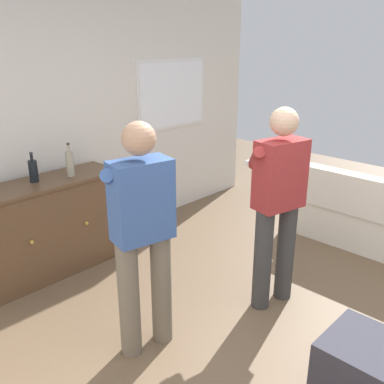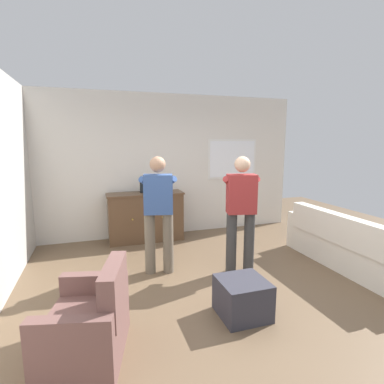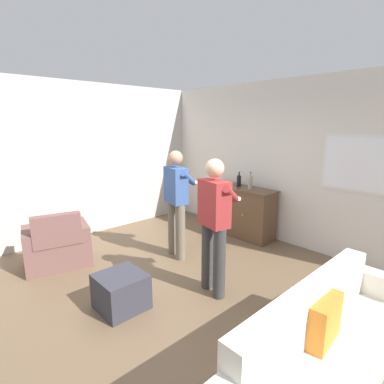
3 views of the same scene
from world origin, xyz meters
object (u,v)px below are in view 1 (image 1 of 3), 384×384
object	(u,v)px
ottoman	(365,370)
person_standing_right	(277,200)
bottle_wine_green	(33,171)
person_standing_left	(142,230)
sideboard_cabinet	(48,228)
bottle_liquor_amber	(70,163)

from	to	relation	value
ottoman	person_standing_right	xyz separation A→B (m)	(0.49, 1.02, 0.73)
bottle_wine_green	person_standing_left	distance (m)	1.52
bottle_wine_green	person_standing_right	xyz separation A→B (m)	(1.11, -1.86, -0.09)
sideboard_cabinet	bottle_wine_green	xyz separation A→B (m)	(-0.05, 0.04, 0.57)
person_standing_right	bottle_wine_green	bearing A→B (deg)	120.82
person_standing_right	ottoman	bearing A→B (deg)	-115.50
bottle_wine_green	person_standing_right	world-z (taller)	person_standing_right
sideboard_cabinet	person_standing_right	world-z (taller)	person_standing_right
sideboard_cabinet	bottle_wine_green	world-z (taller)	bottle_wine_green
bottle_wine_green	bottle_liquor_amber	world-z (taller)	bottle_liquor_amber
person_standing_left	sideboard_cabinet	bearing A→B (deg)	87.93
sideboard_cabinet	person_standing_left	xyz separation A→B (m)	(-0.05, -1.48, 0.47)
bottle_liquor_amber	person_standing_left	world-z (taller)	person_standing_left
sideboard_cabinet	person_standing_right	xyz separation A→B (m)	(1.06, -1.82, 0.47)
ottoman	person_standing_left	xyz separation A→B (m)	(-0.63, 1.37, 0.73)
bottle_wine_green	person_standing_left	bearing A→B (deg)	-90.11
bottle_liquor_amber	ottoman	xyz separation A→B (m)	(0.30, -2.80, -0.85)
person_standing_left	person_standing_right	xyz separation A→B (m)	(1.12, -0.35, 0.00)
bottle_wine_green	person_standing_right	bearing A→B (deg)	-59.18
bottle_wine_green	bottle_liquor_amber	distance (m)	0.33
sideboard_cabinet	ottoman	size ratio (longest dim) A/B	2.81
person_standing_left	bottle_liquor_amber	bearing A→B (deg)	77.22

